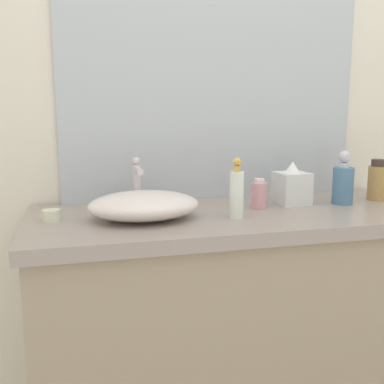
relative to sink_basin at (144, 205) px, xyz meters
The scene contains 11 objects.
bathroom_wall_rear 0.62m from the sink_basin, 43.94° to the left, with size 6.00×0.06×2.60m, color silver.
vanity_counter 0.58m from the sink_basin, ahead, with size 1.40×0.55×0.88m.
wall_mirror_panel 0.70m from the sink_basin, 43.46° to the left, with size 1.17×0.01×1.17m, color #B2BCC6.
sink_basin is the anchor object (origin of this frame).
faucet 0.16m from the sink_basin, 90.00° to the left, with size 0.03×0.13×0.18m.
soap_dispenser 0.30m from the sink_basin, 11.21° to the right, with size 0.05×0.05×0.20m.
lotion_bottle 0.75m from the sink_basin, ahead, with size 0.08×0.08×0.20m.
perfume_bottle 0.92m from the sink_basin, ahead, with size 0.07×0.07×0.16m.
spray_can 0.42m from the sink_basin, ahead, with size 0.06×0.06×0.11m.
tissue_box 0.57m from the sink_basin, ahead, with size 0.12×0.12×0.16m.
candle_jar 0.29m from the sink_basin, behind, with size 0.06×0.06×0.04m, color silver.
Camera 1 is at (-0.56, -1.04, 1.24)m, focal length 42.96 mm.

